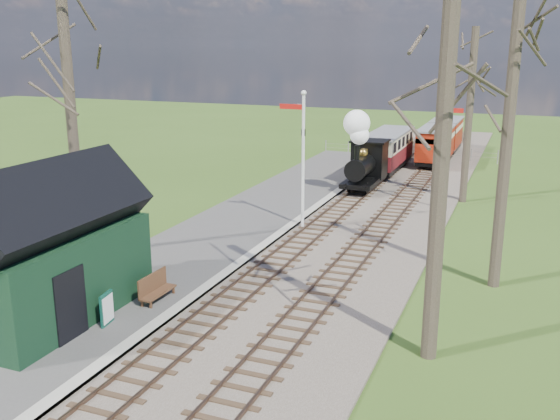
# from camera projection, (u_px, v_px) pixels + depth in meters

# --- Properties ---
(distant_hills) EXTENTS (114.40, 48.00, 22.02)m
(distant_hills) POSITION_uv_depth(u_px,v_px,m) (454.00, 253.00, 75.13)
(distant_hills) COLOR #385B23
(distant_hills) RESTS_ON ground
(ballast_bed) EXTENTS (8.00, 60.00, 0.10)m
(ballast_bed) POSITION_uv_depth(u_px,v_px,m) (376.00, 202.00, 32.96)
(ballast_bed) COLOR brown
(ballast_bed) RESTS_ON ground
(track_near) EXTENTS (1.60, 60.00, 0.15)m
(track_near) POSITION_uv_depth(u_px,v_px,m) (353.00, 199.00, 33.42)
(track_near) COLOR brown
(track_near) RESTS_ON ground
(track_far) EXTENTS (1.60, 60.00, 0.15)m
(track_far) POSITION_uv_depth(u_px,v_px,m) (401.00, 203.00, 32.48)
(track_far) COLOR brown
(track_far) RESTS_ON ground
(platform) EXTENTS (5.00, 44.00, 0.20)m
(platform) POSITION_uv_depth(u_px,v_px,m) (227.00, 232.00, 27.50)
(platform) COLOR #474442
(platform) RESTS_ON ground
(coping_strip) EXTENTS (0.40, 44.00, 0.21)m
(coping_strip) POSITION_uv_depth(u_px,v_px,m) (276.00, 238.00, 26.67)
(coping_strip) COLOR #B2AD9E
(coping_strip) RESTS_ON ground
(station_shed) EXTENTS (3.25, 6.30, 4.78)m
(station_shed) POSITION_uv_depth(u_px,v_px,m) (49.00, 251.00, 18.25)
(station_shed) COLOR black
(station_shed) RESTS_ON platform
(semaphore_near) EXTENTS (1.22, 0.24, 6.22)m
(semaphore_near) POSITION_uv_depth(u_px,v_px,m) (302.00, 150.00, 27.41)
(semaphore_near) COLOR silver
(semaphore_near) RESTS_ON ground
(semaphore_far) EXTENTS (1.22, 0.24, 5.72)m
(semaphore_far) POSITION_uv_depth(u_px,v_px,m) (440.00, 143.00, 31.01)
(semaphore_far) COLOR silver
(semaphore_far) RESTS_ON ground
(bare_trees) EXTENTS (15.51, 22.39, 12.00)m
(bare_trees) POSITION_uv_depth(u_px,v_px,m) (301.00, 134.00, 20.95)
(bare_trees) COLOR #382D23
(bare_trees) RESTS_ON ground
(fence_line) EXTENTS (12.60, 0.08, 1.00)m
(fence_line) POSITION_uv_depth(u_px,v_px,m) (408.00, 151.00, 45.76)
(fence_line) COLOR slate
(fence_line) RESTS_ON ground
(locomotive) EXTENTS (1.83, 4.28, 4.58)m
(locomotive) POSITION_uv_depth(u_px,v_px,m) (364.00, 155.00, 34.88)
(locomotive) COLOR black
(locomotive) RESTS_ON ground
(coach) EXTENTS (2.14, 7.33, 2.25)m
(coach) POSITION_uv_depth(u_px,v_px,m) (387.00, 149.00, 40.46)
(coach) COLOR black
(coach) RESTS_ON ground
(red_carriage_a) EXTENTS (2.04, 5.04, 2.14)m
(red_carriage_a) POSITION_uv_depth(u_px,v_px,m) (435.00, 145.00, 42.48)
(red_carriage_a) COLOR black
(red_carriage_a) RESTS_ON ground
(red_carriage_b) EXTENTS (2.04, 5.04, 2.14)m
(red_carriage_b) POSITION_uv_depth(u_px,v_px,m) (446.00, 135.00, 47.41)
(red_carriage_b) COLOR black
(red_carriage_b) RESTS_ON ground
(sign_board) EXTENTS (0.18, 0.67, 0.97)m
(sign_board) POSITION_uv_depth(u_px,v_px,m) (107.00, 309.00, 18.10)
(sign_board) COLOR #0D4032
(sign_board) RESTS_ON platform
(bench) EXTENTS (0.47, 1.53, 0.87)m
(bench) POSITION_uv_depth(u_px,v_px,m) (155.00, 287.00, 19.90)
(bench) COLOR #4D2F1B
(bench) RESTS_ON platform
(person) EXTENTS (0.32, 0.48, 1.28)m
(person) POSITION_uv_depth(u_px,v_px,m) (93.00, 297.00, 18.54)
(person) COLOR black
(person) RESTS_ON platform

